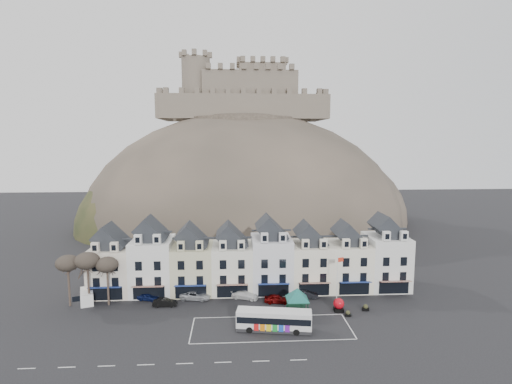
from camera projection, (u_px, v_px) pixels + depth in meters
ground at (257, 333)px, 54.21m from camera, size 300.00×300.00×0.00m
coach_bay_markings at (271, 328)px, 55.56m from camera, size 22.00×7.50×0.01m
townhouse_terrace at (253, 260)px, 69.32m from camera, size 54.40×9.35×11.80m
castle_hill at (248, 224)px, 122.50m from camera, size 100.00×76.00×68.00m
castle at (244, 93)px, 124.07m from camera, size 50.20×22.20×22.00m
tree_left_far at (68, 264)px, 62.04m from camera, size 3.61×3.61×8.24m
tree_left_mid at (87, 261)px, 62.16m from camera, size 3.78×3.78×8.64m
tree_left_near at (107, 265)px, 62.42m from camera, size 3.43×3.43×7.84m
bus at (274, 319)px, 54.68m from camera, size 10.48×3.93×2.89m
bus_shelter at (297, 294)px, 59.30m from camera, size 6.58×6.58×4.18m
red_buoy at (339, 305)px, 60.88m from camera, size 1.65×1.65×2.04m
flagpole at (338, 277)px, 62.98m from camera, size 1.08×0.44×7.87m
white_van at (87, 296)px, 64.16m from camera, size 3.26×4.73×1.98m
planter_west at (366, 308)px, 61.12m from camera, size 1.01×0.70×1.00m
planter_east at (348, 314)px, 59.16m from camera, size 0.94×0.63×0.91m
car_navy at (148, 297)px, 65.03m from camera, size 3.88×2.43×1.23m
car_black at (165, 302)px, 62.73m from camera, size 3.80×1.34×1.25m
car_silver at (195, 295)px, 65.45m from camera, size 5.26×3.17×1.39m
car_white at (245, 295)px, 65.69m from camera, size 4.85×3.27×1.30m
car_maroon at (277, 299)px, 63.99m from camera, size 4.21×2.11×1.38m
car_charcoal at (306, 295)px, 65.88m from camera, size 3.98×1.73×1.27m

